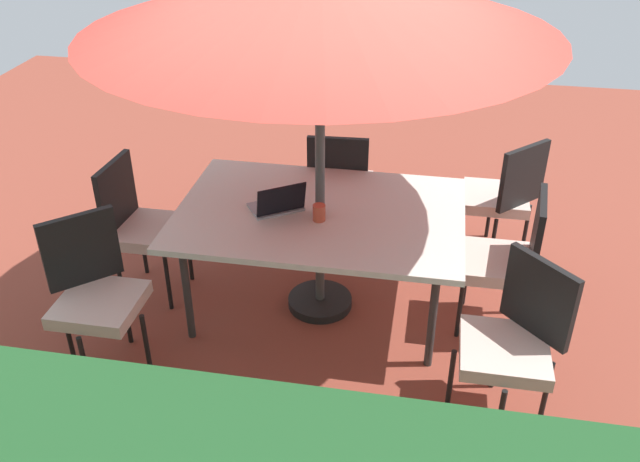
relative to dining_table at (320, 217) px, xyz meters
name	(u,v)px	position (x,y,z in m)	size (l,w,h in m)	color
ground_plane	(320,306)	(0.00, 0.00, -0.71)	(10.00, 10.00, 0.02)	brown
dining_table	(320,217)	(0.00, 0.00, 0.00)	(1.83, 1.25, 0.75)	silver
chair_northeast	(94,290)	(1.18, 0.81, -0.15)	(0.59, 0.59, 0.98)	beige
chair_west	(508,256)	(-1.20, 0.01, -0.15)	(0.48, 0.47, 0.98)	beige
chair_south	(339,183)	(0.00, -0.79, -0.15)	(0.46, 0.47, 0.98)	beige
chair_southwest	(503,194)	(-1.21, -0.83, -0.15)	(0.59, 0.59, 0.98)	beige
chair_northwest	(514,338)	(-1.19, 0.81, -0.15)	(0.59, 0.59, 0.98)	beige
chair_east	(141,222)	(1.23, 0.02, -0.15)	(0.47, 0.46, 0.98)	beige
laptop	(278,204)	(0.26, 0.05, 0.09)	(0.40, 0.38, 0.21)	gray
cup	(319,213)	(-0.01, 0.11, 0.10)	(0.08, 0.08, 0.11)	#CC4C33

